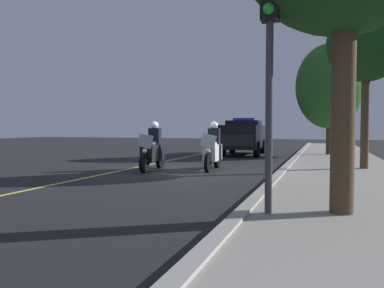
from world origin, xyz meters
The scene contains 10 objects.
ground_plane centered at (0.00, 0.00, 0.00)m, with size 80.00×80.00×0.00m, color black.
curb_strip centered at (0.00, 3.31, 0.07)m, with size 48.00×0.24×0.15m, color #9E9B93.
sidewalk_strip centered at (0.00, 5.21, 0.05)m, with size 48.00×3.60×0.10m, color gray.
lane_stripe_center centered at (0.00, -2.12, 0.00)m, with size 48.00×0.12×0.01m, color #E0D14C.
police_motorcycle_lead_left centered at (0.12, -1.10, 0.70)m, with size 2.14×0.60×1.72m.
police_motorcycle_lead_right centered at (-0.70, 0.85, 0.70)m, with size 2.14×0.60×1.72m.
police_suv centered at (-8.58, 0.35, 1.07)m, with size 5.00×2.30×2.05m.
traffic_light centered at (5.95, 3.71, 2.98)m, with size 0.38×0.28×3.95m.
tree_mid_block centered at (-2.01, 5.87, 4.33)m, with size 2.60×2.60×5.58m.
tree_far_back centered at (-8.95, 4.80, 3.68)m, with size 3.43×3.43×5.80m.
Camera 1 is at (12.02, 4.53, 1.48)m, focal length 35.04 mm.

